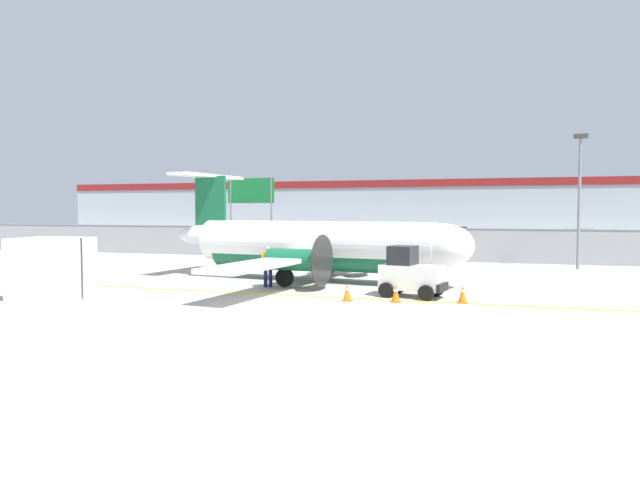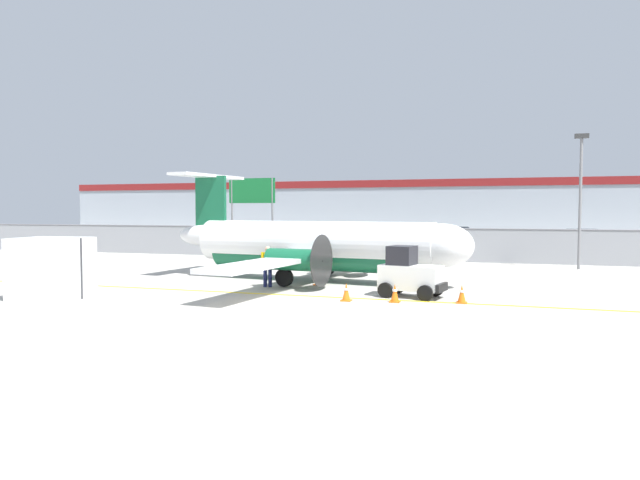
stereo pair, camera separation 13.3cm
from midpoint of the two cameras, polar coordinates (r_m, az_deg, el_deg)
name	(u,v)px [view 2 (the right image)]	position (r m, az deg, el deg)	size (l,w,h in m)	color
ground_plane	(297,295)	(21.43, -2.18, -5.56)	(140.00, 140.00, 0.01)	#ADA89E
perimeter_fence	(382,243)	(36.71, 6.29, -0.25)	(98.00, 0.10, 2.10)	gray
parking_lot_strip	(409,248)	(48.09, 8.97, -0.76)	(98.00, 17.00, 0.12)	#38383A
background_building	(434,209)	(66.32, 11.39, 3.01)	(91.00, 8.10, 6.50)	#A8B2BC
commuter_airplane	(319,246)	(25.52, 0.00, -0.57)	(14.57, 16.08, 4.92)	white
baggage_tug	(409,274)	(21.21, 9.12, -3.36)	(2.50, 1.76, 1.88)	silver
ground_crew_worker	(268,264)	(23.73, -5.10, -2.43)	(0.54, 0.44, 1.70)	#191E4C
cargo_container	(51,268)	(22.78, -25.12, -2.55)	(2.60, 2.25, 2.20)	silver
traffic_cone_near_left	(346,292)	(20.13, 2.83, -5.23)	(0.36, 0.36, 0.64)	orange
traffic_cone_near_right	(318,278)	(24.37, -0.02, -3.78)	(0.36, 0.36, 0.64)	orange
traffic_cone_far_left	(395,293)	(20.01, 7.68, -5.30)	(0.36, 0.36, 0.64)	orange
traffic_cone_far_right	(462,294)	(20.23, 14.18, -5.28)	(0.36, 0.36, 0.64)	orange
parked_car_0	(259,234)	(54.24, -6.03, 0.56)	(4.30, 2.20, 1.58)	silver
parked_car_1	(300,238)	(46.34, -1.97, 0.16)	(4.35, 2.34, 1.58)	red
parked_car_2	(389,236)	(50.28, 6.98, 0.37)	(4.21, 2.01, 1.58)	black
parked_car_3	(457,236)	(52.95, 13.61, 0.44)	(4.37, 2.39, 1.58)	#19662D
parked_car_4	(517,239)	(47.54, 19.18, 0.07)	(4.23, 2.06, 1.58)	red
parked_car_5	(584,239)	(50.30, 24.95, 0.11)	(4.22, 2.04, 1.58)	slate
apron_light_pole	(581,189)	(33.74, 24.71, 4.61)	(0.70, 0.30, 7.27)	slate
highway_sign	(252,197)	(41.72, -6.73, 4.29)	(3.60, 0.14, 5.50)	slate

